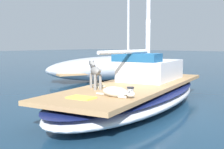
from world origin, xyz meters
TOP-DOWN VIEW (x-y plane):
  - ground_plane at (0.00, 0.00)m, footprint 120.00×120.00m
  - sailboat_main at (0.00, 0.00)m, footprint 3.89×7.59m
  - cabin_house at (-0.24, 1.09)m, footprint 1.81×2.46m
  - dog_white at (0.87, -1.88)m, footprint 0.95×0.33m
  - dog_grey at (-0.28, -1.32)m, footprint 0.85×0.55m
  - deck_winch at (1.06, -1.64)m, footprint 0.16×0.16m
  - coiled_rope at (-0.36, -1.09)m, footprint 0.32×0.32m
  - deck_towel at (0.40, -2.45)m, footprint 0.61×0.45m
  - moored_boat_port_side at (-4.43, 4.48)m, footprint 4.52×7.34m

SIDE VIEW (x-z plane):
  - ground_plane at x=0.00m, z-range 0.00..0.00m
  - sailboat_main at x=0.00m, z-range 0.01..0.67m
  - moored_boat_port_side at x=-4.43m, z-range -2.96..4.18m
  - deck_towel at x=0.40m, z-range 0.66..0.69m
  - coiled_rope at x=-0.36m, z-range 0.66..0.70m
  - deck_winch at x=1.06m, z-range 0.65..0.86m
  - dog_white at x=0.87m, z-range 0.66..0.88m
  - cabin_house at x=-0.24m, z-range 0.59..1.43m
  - dog_grey at x=-0.28m, z-range 0.73..1.43m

